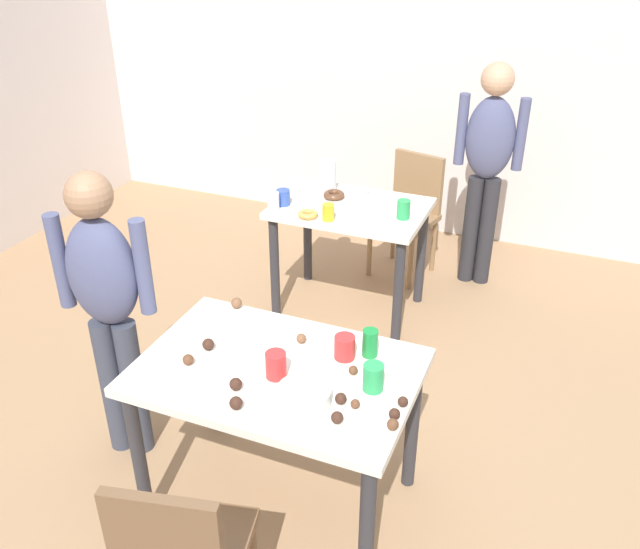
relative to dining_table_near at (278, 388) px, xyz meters
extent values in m
plane|color=#9E7A56|center=(0.05, -0.03, -0.64)|extent=(6.40, 6.40, 0.00)
cube|color=silver|center=(0.05, 3.17, 0.66)|extent=(6.40, 0.10, 2.60)
cube|color=silver|center=(0.00, 0.00, 0.09)|extent=(1.14, 0.76, 0.04)
cylinder|color=#2D2D33|center=(-0.51, -0.32, -0.29)|extent=(0.06, 0.06, 0.71)
cylinder|color=#2D2D33|center=(0.51, -0.32, -0.29)|extent=(0.06, 0.06, 0.71)
cylinder|color=#2D2D33|center=(-0.51, 0.32, -0.29)|extent=(0.06, 0.06, 0.71)
cylinder|color=#2D2D33|center=(0.51, 0.32, -0.29)|extent=(0.06, 0.06, 0.71)
cube|color=silver|center=(-0.29, 1.69, 0.09)|extent=(0.94, 0.66, 0.04)
cylinder|color=#2D2D33|center=(-0.71, 1.42, -0.29)|extent=(0.06, 0.06, 0.71)
cylinder|color=#2D2D33|center=(0.12, 1.42, -0.29)|extent=(0.06, 0.06, 0.71)
cylinder|color=#2D2D33|center=(-0.71, 1.96, -0.29)|extent=(0.06, 0.06, 0.71)
cylinder|color=#2D2D33|center=(0.12, 1.96, -0.29)|extent=(0.06, 0.06, 0.71)
cube|color=brown|center=(-0.02, -0.68, -0.21)|extent=(0.48, 0.48, 0.04)
cube|color=brown|center=(0.02, -0.86, 0.02)|extent=(0.38, 0.12, 0.42)
cylinder|color=brown|center=(-0.23, -0.55, -0.44)|extent=(0.04, 0.04, 0.41)
cube|color=olive|center=(-0.11, 2.30, -0.21)|extent=(0.48, 0.48, 0.04)
cube|color=olive|center=(-0.06, 2.47, 0.02)|extent=(0.38, 0.13, 0.42)
cylinder|color=olive|center=(0.02, 2.09, -0.44)|extent=(0.04, 0.04, 0.41)
cylinder|color=olive|center=(-0.31, 2.18, -0.44)|extent=(0.04, 0.04, 0.41)
cylinder|color=olive|center=(0.10, 2.42, -0.44)|extent=(0.04, 0.04, 0.41)
cylinder|color=olive|center=(-0.23, 2.51, -0.44)|extent=(0.04, 0.04, 0.41)
cylinder|color=#383D4C|center=(-0.90, 0.02, -0.27)|extent=(0.11, 0.11, 0.74)
cylinder|color=#383D4C|center=(-0.80, 0.05, -0.27)|extent=(0.11, 0.11, 0.74)
ellipsoid|color=#4C5175|center=(-0.85, 0.03, 0.36)|extent=(0.36, 0.27, 0.52)
sphere|color=#997051|center=(-0.85, 0.03, 0.72)|extent=(0.20, 0.20, 0.20)
cylinder|color=#4C5175|center=(-1.03, -0.01, 0.40)|extent=(0.08, 0.08, 0.45)
cylinder|color=#4C5175|center=(-0.67, 0.08, 0.40)|extent=(0.08, 0.08, 0.45)
cylinder|color=#28282D|center=(0.47, 2.40, -0.25)|extent=(0.11, 0.11, 0.78)
cylinder|color=#28282D|center=(0.36, 2.40, -0.25)|extent=(0.11, 0.11, 0.78)
ellipsoid|color=#4C5175|center=(0.41, 2.40, 0.42)|extent=(0.34, 0.23, 0.55)
sphere|color=tan|center=(0.41, 2.40, 0.80)|extent=(0.21, 0.21, 0.21)
cylinder|color=#4C5175|center=(0.60, 2.42, 0.46)|extent=(0.08, 0.08, 0.47)
cylinder|color=#4C5175|center=(0.22, 2.38, 0.46)|extent=(0.08, 0.08, 0.47)
cylinder|color=white|center=(0.19, -0.16, 0.14)|extent=(0.21, 0.21, 0.07)
cylinder|color=#198438|center=(0.32, 0.23, 0.17)|extent=(0.07, 0.07, 0.12)
cube|color=silver|center=(-0.41, -0.25, 0.11)|extent=(0.17, 0.02, 0.01)
cylinder|color=green|center=(0.41, 0.02, 0.16)|extent=(0.08, 0.08, 0.11)
cylinder|color=red|center=(0.23, 0.17, 0.16)|extent=(0.09, 0.09, 0.10)
cylinder|color=red|center=(0.02, -0.05, 0.16)|extent=(0.08, 0.08, 0.11)
sphere|color=brown|center=(0.38, -0.11, 0.12)|extent=(0.04, 0.04, 0.04)
sphere|color=#3D2319|center=(-0.03, -0.28, 0.13)|extent=(0.05, 0.05, 0.05)
sphere|color=brown|center=(0.02, 0.20, 0.13)|extent=(0.04, 0.04, 0.04)
sphere|color=brown|center=(-0.35, -0.11, 0.13)|extent=(0.05, 0.05, 0.05)
sphere|color=#3D2319|center=(-0.09, -0.18, 0.13)|extent=(0.05, 0.05, 0.05)
sphere|color=#3D2319|center=(-0.33, 0.01, 0.13)|extent=(0.05, 0.05, 0.05)
sphere|color=#3D2319|center=(0.35, -0.21, 0.13)|extent=(0.05, 0.05, 0.05)
sphere|color=brown|center=(0.30, 0.08, 0.12)|extent=(0.04, 0.04, 0.04)
sphere|color=brown|center=(-0.38, 0.35, 0.13)|extent=(0.05, 0.05, 0.05)
sphere|color=#3D2319|center=(0.54, -0.04, 0.13)|extent=(0.04, 0.04, 0.04)
sphere|color=brown|center=(0.54, -0.17, 0.13)|extent=(0.04, 0.04, 0.04)
sphere|color=#3D2319|center=(0.53, -0.11, 0.13)|extent=(0.04, 0.04, 0.04)
sphere|color=#3D2319|center=(0.32, -0.11, 0.13)|extent=(0.05, 0.05, 0.05)
cylinder|color=white|center=(-0.52, 1.88, 0.21)|extent=(0.11, 0.11, 0.21)
cylinder|color=yellow|center=(-0.34, 1.43, 0.16)|extent=(0.07, 0.07, 0.10)
cylinder|color=green|center=(0.06, 1.63, 0.16)|extent=(0.08, 0.08, 0.12)
cylinder|color=white|center=(-0.71, 1.45, 0.16)|extent=(0.07, 0.07, 0.11)
cylinder|color=#3351B2|center=(-0.69, 1.54, 0.15)|extent=(0.09, 0.09, 0.10)
torus|color=gold|center=(-0.47, 1.43, 0.12)|extent=(0.12, 0.12, 0.04)
torus|color=brown|center=(-0.44, 1.77, 0.13)|extent=(0.14, 0.14, 0.04)
torus|color=white|center=(-0.30, 1.93, 0.12)|extent=(0.10, 0.10, 0.03)
camera|label=1|loc=(1.01, -1.99, 1.78)|focal=37.88mm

